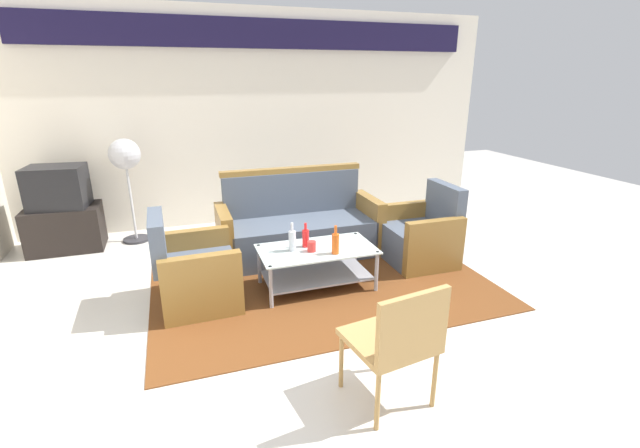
{
  "coord_description": "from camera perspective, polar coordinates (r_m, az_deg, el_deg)",
  "views": [
    {
      "loc": [
        -1.26,
        -3.0,
        1.97
      ],
      "look_at": [
        -0.02,
        0.66,
        0.65
      ],
      "focal_mm": 24.56,
      "sensor_mm": 36.0,
      "label": 1
    }
  ],
  "objects": [
    {
      "name": "ground_plane",
      "position": [
        3.8,
        3.54,
        -12.39
      ],
      "size": [
        14.0,
        14.0,
        0.0
      ],
      "primitive_type": "plane",
      "color": "beige"
    },
    {
      "name": "wall_back",
      "position": [
        6.2,
        -7.15,
        14.15
      ],
      "size": [
        6.52,
        0.19,
        2.8
      ],
      "color": "silver",
      "rests_on": "ground"
    },
    {
      "name": "rug",
      "position": [
        4.44,
        0.09,
        -7.45
      ],
      "size": [
        3.23,
        2.29,
        0.01
      ],
      "primitive_type": "cube",
      "color": "brown",
      "rests_on": "ground"
    },
    {
      "name": "couch",
      "position": [
        4.97,
        -2.75,
        -0.6
      ],
      "size": [
        1.8,
        0.74,
        0.96
      ],
      "rotation": [
        0.0,
        0.0,
        3.14
      ],
      "color": "#4C5666",
      "rests_on": "rug"
    },
    {
      "name": "armchair_left",
      "position": [
        4.08,
        -16.01,
        -6.28
      ],
      "size": [
        0.72,
        0.78,
        0.85
      ],
      "rotation": [
        0.0,
        0.0,
        -1.55
      ],
      "color": "#4C5666",
      "rests_on": "rug"
    },
    {
      "name": "armchair_right",
      "position": [
        4.92,
        12.98,
        -1.65
      ],
      "size": [
        0.71,
        0.77,
        0.85
      ],
      "rotation": [
        0.0,
        0.0,
        1.56
      ],
      "color": "#4C5666",
      "rests_on": "rug"
    },
    {
      "name": "coffee_table",
      "position": [
        4.21,
        -0.42,
        -4.95
      ],
      "size": [
        1.1,
        0.6,
        0.4
      ],
      "color": "silver",
      "rests_on": "rug"
    },
    {
      "name": "bottle_orange",
      "position": [
        4.01,
        2.03,
        -2.5
      ],
      "size": [
        0.07,
        0.07,
        0.27
      ],
      "color": "#D85919",
      "rests_on": "coffee_table"
    },
    {
      "name": "bottle_red",
      "position": [
        4.17,
        -1.88,
        -1.8
      ],
      "size": [
        0.06,
        0.06,
        0.24
      ],
      "color": "red",
      "rests_on": "coffee_table"
    },
    {
      "name": "bottle_clear",
      "position": [
        4.08,
        -3.63,
        -2.11
      ],
      "size": [
        0.07,
        0.07,
        0.27
      ],
      "color": "silver",
      "rests_on": "coffee_table"
    },
    {
      "name": "cup",
      "position": [
        4.07,
        -1.1,
        -2.92
      ],
      "size": [
        0.08,
        0.08,
        0.1
      ],
      "primitive_type": "cylinder",
      "color": "red",
      "rests_on": "coffee_table"
    },
    {
      "name": "tv_stand",
      "position": [
        5.95,
        -30.25,
        -0.5
      ],
      "size": [
        0.8,
        0.5,
        0.52
      ],
      "primitive_type": "cube",
      "color": "black",
      "rests_on": "ground"
    },
    {
      "name": "television",
      "position": [
        5.83,
        -31.05,
        4.15
      ],
      "size": [
        0.64,
        0.5,
        0.48
      ],
      "rotation": [
        0.0,
        0.0,
        3.04
      ],
      "color": "black",
      "rests_on": "tv_stand"
    },
    {
      "name": "pedestal_fan",
      "position": [
        5.71,
        -24.02,
        7.59
      ],
      "size": [
        0.36,
        0.36,
        1.27
      ],
      "color": "#2D2D33",
      "rests_on": "ground"
    },
    {
      "name": "wicker_chair",
      "position": [
        2.73,
        10.11,
        -14.3
      ],
      "size": [
        0.54,
        0.54,
        0.84
      ],
      "rotation": [
        0.0,
        0.0,
        0.15
      ],
      "color": "#AD844C",
      "rests_on": "ground"
    }
  ]
}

